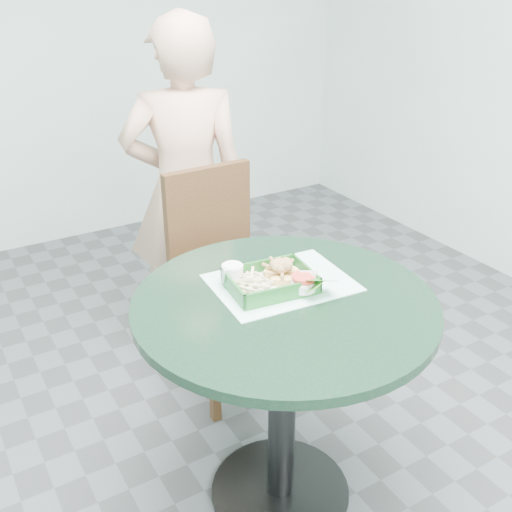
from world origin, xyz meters
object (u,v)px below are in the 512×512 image
crab_sandwich (280,273)px  sauce_ramekin (232,278)px  food_basket (270,290)px  diner_person (186,193)px  dining_chair (220,268)px  cafe_table (283,354)px

crab_sandwich → sauce_ramekin: size_ratio=1.72×
food_basket → crab_sandwich: (0.05, 0.02, 0.03)m
diner_person → crab_sandwich: bearing=103.2°
dining_chair → crab_sandwich: size_ratio=8.41×
diner_person → sauce_ramekin: diner_person is taller
cafe_table → dining_chair: size_ratio=0.95×
diner_person → crab_sandwich: size_ratio=13.29×
dining_chair → sauce_ramekin: size_ratio=14.43×
dining_chair → food_basket: size_ratio=3.77×
dining_chair → food_basket: 0.67m
food_basket → sauce_ramekin: size_ratio=3.83×
sauce_ramekin → dining_chair: bearing=66.3°
dining_chair → diner_person: diner_person is taller
food_basket → crab_sandwich: bearing=25.8°
cafe_table → crab_sandwich: bearing=64.7°
cafe_table → crab_sandwich: 0.24m
crab_sandwich → sauce_ramekin: crab_sandwich is taller
food_basket → diner_person: bearing=80.1°
diner_person → sauce_ramekin: (-0.26, -0.88, 0.07)m
food_basket → sauce_ramekin: bearing=142.8°
cafe_table → diner_person: diner_person is taller
cafe_table → sauce_ramekin: size_ratio=13.73×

